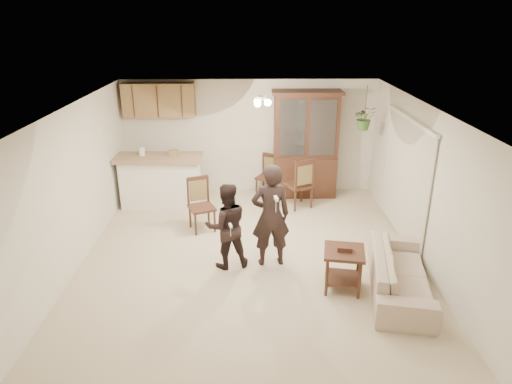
{
  "coord_description": "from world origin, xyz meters",
  "views": [
    {
      "loc": [
        0.02,
        -6.57,
        3.81
      ],
      "look_at": [
        0.11,
        0.4,
        1.06
      ],
      "focal_mm": 32.0,
      "sensor_mm": 36.0,
      "label": 1
    }
  ],
  "objects_px": {
    "sofa": "(401,269)",
    "adult": "(271,212)",
    "side_table": "(343,269)",
    "chair_hutch_left": "(267,184)",
    "child": "(227,228)",
    "chair_hutch_right": "(298,193)",
    "china_hutch": "(305,145)",
    "chair_bar": "(202,216)"
  },
  "relations": [
    {
      "from": "sofa",
      "to": "adult",
      "type": "distance_m",
      "value": 2.09
    },
    {
      "from": "side_table",
      "to": "chair_hutch_left",
      "type": "bearing_deg",
      "value": 104.75
    },
    {
      "from": "chair_hutch_left",
      "to": "sofa",
      "type": "bearing_deg",
      "value": -36.5
    },
    {
      "from": "sofa",
      "to": "child",
      "type": "distance_m",
      "value": 2.67
    },
    {
      "from": "chair_hutch_left",
      "to": "chair_hutch_right",
      "type": "bearing_deg",
      "value": -18.59
    },
    {
      "from": "china_hutch",
      "to": "chair_bar",
      "type": "xyz_separation_m",
      "value": [
        -2.09,
        -1.75,
        -0.86
      ]
    },
    {
      "from": "child",
      "to": "side_table",
      "type": "bearing_deg",
      "value": 144.97
    },
    {
      "from": "child",
      "to": "adult",
      "type": "bearing_deg",
      "value": 171.86
    },
    {
      "from": "chair_hutch_left",
      "to": "china_hutch",
      "type": "bearing_deg",
      "value": 28.03
    },
    {
      "from": "child",
      "to": "china_hutch",
      "type": "relative_size",
      "value": 0.58
    },
    {
      "from": "sofa",
      "to": "adult",
      "type": "bearing_deg",
      "value": 77.4
    },
    {
      "from": "adult",
      "to": "chair_bar",
      "type": "distance_m",
      "value": 1.85
    },
    {
      "from": "chair_hutch_left",
      "to": "chair_hutch_right",
      "type": "relative_size",
      "value": 0.85
    },
    {
      "from": "china_hutch",
      "to": "chair_hutch_left",
      "type": "distance_m",
      "value": 1.21
    },
    {
      "from": "chair_hutch_right",
      "to": "sofa",
      "type": "bearing_deg",
      "value": 85.01
    },
    {
      "from": "china_hutch",
      "to": "chair_bar",
      "type": "height_order",
      "value": "china_hutch"
    },
    {
      "from": "chair_hutch_right",
      "to": "adult",
      "type": "bearing_deg",
      "value": 48.17
    },
    {
      "from": "sofa",
      "to": "child",
      "type": "bearing_deg",
      "value": 84.71
    },
    {
      "from": "chair_hutch_left",
      "to": "chair_hutch_right",
      "type": "xyz_separation_m",
      "value": [
        0.64,
        -0.68,
        0.05
      ]
    },
    {
      "from": "sofa",
      "to": "side_table",
      "type": "relative_size",
      "value": 2.69
    },
    {
      "from": "sofa",
      "to": "chair_bar",
      "type": "height_order",
      "value": "chair_bar"
    },
    {
      "from": "adult",
      "to": "sofa",
      "type": "bearing_deg",
      "value": 147.89
    },
    {
      "from": "child",
      "to": "side_table",
      "type": "xyz_separation_m",
      "value": [
        1.72,
        -0.68,
        -0.35
      ]
    },
    {
      "from": "china_hutch",
      "to": "chair_bar",
      "type": "distance_m",
      "value": 2.86
    },
    {
      "from": "child",
      "to": "chair_bar",
      "type": "height_order",
      "value": "child"
    },
    {
      "from": "adult",
      "to": "chair_hutch_left",
      "type": "xyz_separation_m",
      "value": [
        0.04,
        3.01,
        -0.64
      ]
    },
    {
      "from": "adult",
      "to": "chair_hutch_left",
      "type": "distance_m",
      "value": 3.08
    },
    {
      "from": "adult",
      "to": "chair_bar",
      "type": "relative_size",
      "value": 1.8
    },
    {
      "from": "adult",
      "to": "china_hutch",
      "type": "height_order",
      "value": "china_hutch"
    },
    {
      "from": "sofa",
      "to": "chair_hutch_left",
      "type": "bearing_deg",
      "value": 36.43
    },
    {
      "from": "chair_hutch_right",
      "to": "chair_hutch_left",
      "type": "bearing_deg",
      "value": -72.13
    },
    {
      "from": "chair_hutch_right",
      "to": "child",
      "type": "bearing_deg",
      "value": 34.68
    },
    {
      "from": "chair_hutch_right",
      "to": "china_hutch",
      "type": "bearing_deg",
      "value": -130.68
    },
    {
      "from": "chair_hutch_right",
      "to": "side_table",
      "type": "bearing_deg",
      "value": 71.06
    },
    {
      "from": "chair_bar",
      "to": "chair_hutch_left",
      "type": "height_order",
      "value": "chair_bar"
    },
    {
      "from": "china_hutch",
      "to": "chair_bar",
      "type": "relative_size",
      "value": 2.31
    },
    {
      "from": "china_hutch",
      "to": "side_table",
      "type": "height_order",
      "value": "china_hutch"
    },
    {
      "from": "sofa",
      "to": "chair_bar",
      "type": "distance_m",
      "value": 3.7
    },
    {
      "from": "sofa",
      "to": "child",
      "type": "xyz_separation_m",
      "value": [
        -2.54,
        0.75,
        0.31
      ]
    },
    {
      "from": "adult",
      "to": "side_table",
      "type": "xyz_separation_m",
      "value": [
        1.03,
        -0.74,
        -0.57
      ]
    },
    {
      "from": "child",
      "to": "chair_hutch_left",
      "type": "distance_m",
      "value": 3.19
    },
    {
      "from": "child",
      "to": "chair_hutch_left",
      "type": "bearing_deg",
      "value": -116.96
    }
  ]
}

